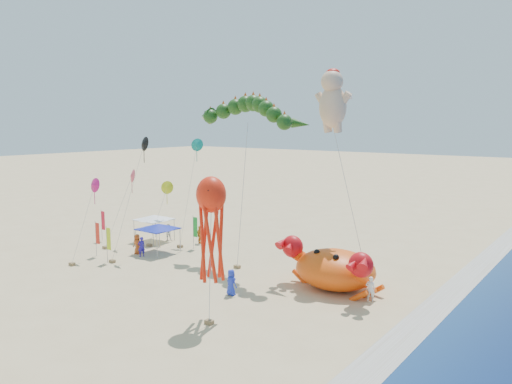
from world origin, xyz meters
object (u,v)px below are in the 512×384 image
cherub_kite (333,99)px  canopy_blue (158,227)px  dragon_kite (246,116)px  crab_inflatable (334,268)px  canopy_white (154,217)px  octopus_kite (211,221)px

cherub_kite → canopy_blue: 19.54m
dragon_kite → cherub_kite: cherub_kite is taller
crab_inflatable → canopy_white: (-21.52, 2.16, 0.88)m
dragon_kite → cherub_kite: bearing=14.6°
octopus_kite → canopy_blue: 17.13m
canopy_blue → canopy_white: (-3.70, 2.82, -0.00)m
crab_inflatable → canopy_white: 21.65m
dragon_kite → octopus_kite: (6.19, -11.33, -6.39)m
canopy_blue → dragon_kite: bearing=18.5°
cherub_kite → octopus_kite: size_ratio=1.83×
octopus_kite → crab_inflatable: bearing=69.6°
crab_inflatable → octopus_kite: size_ratio=0.92×
canopy_white → cherub_kite: bearing=5.3°
cherub_kite → octopus_kite: cherub_kite is taller
crab_inflatable → canopy_white: crab_inflatable is taller
cherub_kite → crab_inflatable: bearing=-57.1°
crab_inflatable → canopy_blue: 17.86m
canopy_white → dragon_kite: bearing=-0.4°
dragon_kite → canopy_blue: dragon_kite is taller
octopus_kite → canopy_white: 21.68m
crab_inflatable → octopus_kite: octopus_kite is taller
crab_inflatable → dragon_kite: 14.69m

